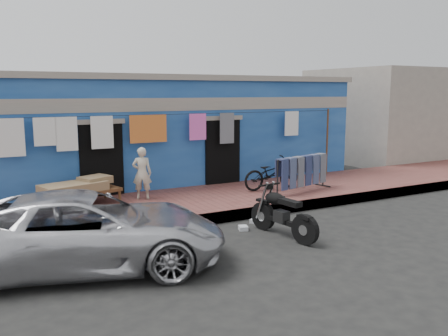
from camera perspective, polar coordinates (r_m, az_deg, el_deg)
ground at (r=9.53m, az=5.82°, el=-8.54°), size 80.00×80.00×0.00m
sidewalk at (r=12.00m, az=-2.29°, el=-4.16°), size 28.00×3.00×0.25m
curb at (r=10.76m, az=1.15°, el=-5.73°), size 28.00×0.10×0.25m
building at (r=15.40m, az=-8.93°, el=4.58°), size 12.20×5.20×3.36m
neighbor_right at (r=21.72m, az=19.68°, el=6.04°), size 6.00×5.00×3.80m
clothesline at (r=12.49m, az=-9.07°, el=4.10°), size 10.06×0.06×2.10m
car at (r=8.15m, az=-16.32°, el=-7.13°), size 5.09×3.42×1.32m
seated_person at (r=11.89m, az=-9.84°, el=-0.61°), size 0.55×0.47×1.30m
bicycle at (r=12.95m, az=5.75°, el=-0.20°), size 1.69×0.64×1.09m
motorcycle at (r=9.60m, az=7.13°, el=-5.29°), size 0.91×1.70×1.02m
charpoy at (r=11.54m, az=-16.77°, el=-2.89°), size 2.30×1.83×0.62m
jeans_rack at (r=12.86m, az=9.31°, el=-0.59°), size 2.22×1.32×0.98m
litter_a at (r=10.65m, az=3.60°, el=-6.38°), size 0.23×0.22×0.08m
litter_b at (r=11.10m, az=7.21°, el=-5.79°), size 0.19×0.20×0.08m
litter_c at (r=10.09m, az=2.32°, el=-7.23°), size 0.24×0.27×0.09m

